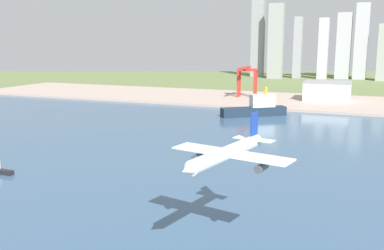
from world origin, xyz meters
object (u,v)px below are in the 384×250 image
(cargo_ship, at_px, (256,108))
(port_crane_red, at_px, (247,75))
(warehouse_main, at_px, (327,91))
(airplane_landing, at_px, (227,154))

(cargo_ship, xyz_separation_m, port_crane_red, (-38.78, 110.15, 21.33))
(cargo_ship, height_order, warehouse_main, cargo_ship)
(port_crane_red, bearing_deg, airplane_landing, -76.01)
(airplane_landing, relative_size, port_crane_red, 1.02)
(airplane_landing, distance_m, warehouse_main, 379.76)
(cargo_ship, bearing_deg, port_crane_red, 109.40)
(airplane_landing, xyz_separation_m, cargo_ship, (-53.69, 260.92, -25.68))
(cargo_ship, xyz_separation_m, warehouse_main, (51.45, 118.31, 5.73))
(port_crane_red, bearing_deg, cargo_ship, -70.60)
(cargo_ship, distance_m, port_crane_red, 118.71)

